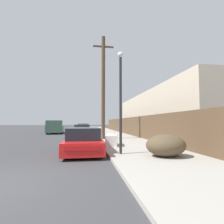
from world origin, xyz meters
name	(u,v)px	position (x,y,z in m)	size (l,w,h in m)	color
sidewalk_curb	(105,132)	(5.30, 23.50, 0.06)	(4.20, 63.00, 0.12)	#9E998E
discarded_fridge	(112,140)	(3.79, 6.05, 0.45)	(0.96, 1.65, 0.68)	white
parked_sports_car_red	(84,141)	(2.11, 4.53, 0.57)	(1.82, 4.58, 1.26)	red
car_parked_mid	(83,131)	(1.87, 15.56, 0.61)	(2.05, 4.30, 1.29)	silver
car_parked_far	(84,128)	(1.91, 23.63, 0.63)	(2.01, 4.53, 1.34)	silver
pickup_truck	(55,127)	(-1.96, 20.54, 0.90)	(2.52, 5.82, 1.79)	#385647
utility_pole	(103,86)	(3.70, 10.44, 4.72)	(1.80, 0.32, 9.01)	#4C3826
street_lamp	(121,94)	(3.77, 3.17, 2.82)	(0.26, 0.26, 4.65)	#232326
brush_pile	(166,145)	(5.49, 2.29, 0.57)	(1.65, 1.38, 0.91)	brown
wooden_fence	(126,126)	(7.25, 16.95, 1.11)	(0.08, 33.12, 1.98)	brown
building_right_house	(164,114)	(12.01, 16.18, 2.56)	(6.00, 22.34, 5.11)	beige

